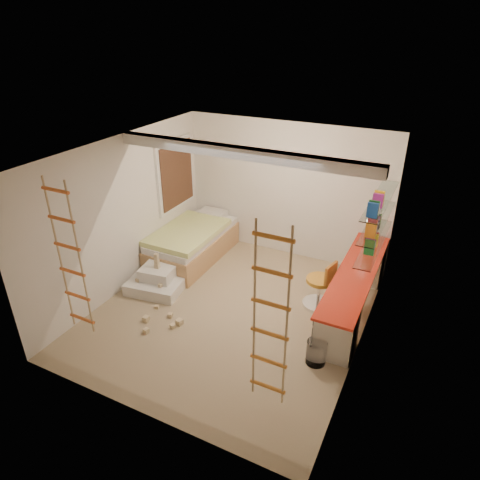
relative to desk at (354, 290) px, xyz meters
The scene contains 15 objects.
floor 1.96m from the desk, 153.35° to the right, with size 4.50×4.50×0.00m, color tan.
ceiling_beam 2.78m from the desk, 161.89° to the right, with size 4.00×0.18×0.16m, color white.
window_frame 3.91m from the desk, behind, with size 0.06×1.15×1.35m, color white.
window_blind 3.88m from the desk, behind, with size 0.02×1.00×1.20m, color #4C2D1E.
rope_ladder_left 4.18m from the desk, 139.59° to the right, with size 0.41×0.04×2.13m, color #DE5926, non-canonical shape.
rope_ladder_right 2.86m from the desk, 98.00° to the right, with size 0.41×0.04×2.13m, color orange, non-canonical shape.
waste_bin 1.40m from the desk, 96.82° to the right, with size 0.28×0.28×0.35m, color white.
desk is the anchor object (origin of this frame).
shelves 1.14m from the desk, 60.31° to the left, with size 0.25×1.80×0.71m.
bed 3.22m from the desk, behind, with size 1.02×2.00×0.69m.
task_lamp 1.21m from the desk, 92.80° to the left, with size 0.14×0.36×0.57m.
swivel_chair 0.52m from the desk, 169.23° to the right, with size 0.60×0.60×0.84m.
play_platform 3.29m from the desk, 164.62° to the right, with size 1.00×0.83×0.40m.
toy_blocks 3.11m from the desk, 156.55° to the right, with size 1.19×1.19×0.67m.
books 1.26m from the desk, 60.31° to the left, with size 0.14×0.52×0.92m.
Camera 1 is at (2.60, -4.95, 4.16)m, focal length 32.00 mm.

